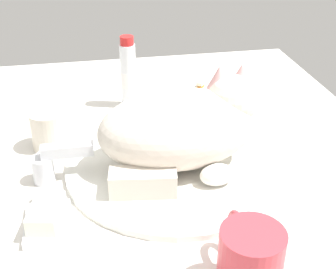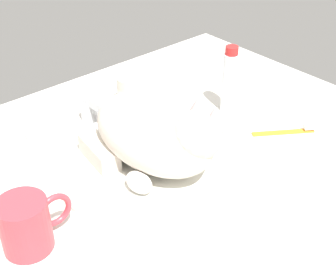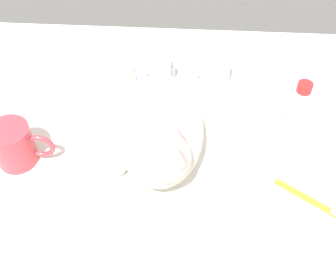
# 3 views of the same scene
# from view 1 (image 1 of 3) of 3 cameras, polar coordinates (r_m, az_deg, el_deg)

# --- Properties ---
(ground_plane) EXTENTS (1.10, 0.83, 0.03)m
(ground_plane) POSITION_cam_1_polar(r_m,az_deg,el_deg) (0.81, 1.02, -4.92)
(ground_plane) COLOR silver
(sink_basin) EXTENTS (0.38, 0.38, 0.01)m
(sink_basin) POSITION_cam_1_polar(r_m,az_deg,el_deg) (0.80, 1.03, -3.70)
(sink_basin) COLOR silver
(sink_basin) RESTS_ON ground_plane
(faucet) EXTENTS (0.15, 0.10, 0.06)m
(faucet) POSITION_cam_1_polar(r_m,az_deg,el_deg) (0.78, -14.24, -3.75)
(faucet) COLOR silver
(faucet) RESTS_ON ground_plane
(cat) EXTENTS (0.19, 0.28, 0.16)m
(cat) POSITION_cam_1_polar(r_m,az_deg,el_deg) (0.77, 1.96, 1.02)
(cat) COLOR beige
(cat) RESTS_ON sink_basin
(coffee_mug) EXTENTS (0.12, 0.08, 0.09)m
(coffee_mug) POSITION_cam_1_polar(r_m,az_deg,el_deg) (0.58, 9.93, -14.91)
(coffee_mug) COLOR #C63842
(coffee_mug) RESTS_ON ground_plane
(rinse_cup) EXTENTS (0.06, 0.06, 0.07)m
(rinse_cup) POSITION_cam_1_polar(r_m,az_deg,el_deg) (0.87, -14.42, 0.53)
(rinse_cup) COLOR silver
(rinse_cup) RESTS_ON ground_plane
(soap_dish) EXTENTS (0.09, 0.06, 0.01)m
(soap_dish) POSITION_cam_1_polar(r_m,az_deg,el_deg) (0.70, -14.50, -10.51)
(soap_dish) COLOR white
(soap_dish) RESTS_ON ground_plane
(soap_bar) EXTENTS (0.08, 0.06, 0.03)m
(soap_bar) POSITION_cam_1_polar(r_m,az_deg,el_deg) (0.69, -14.69, -9.29)
(soap_bar) COLOR silver
(soap_bar) RESTS_ON soap_dish
(toothpaste_bottle) EXTENTS (0.03, 0.03, 0.15)m
(toothpaste_bottle) POSITION_cam_1_polar(r_m,az_deg,el_deg) (0.99, -4.89, 7.38)
(toothpaste_bottle) COLOR white
(toothpaste_bottle) RESTS_ON ground_plane
(toothbrush) EXTENTS (0.12, 0.09, 0.02)m
(toothbrush) POSITION_cam_1_polar(r_m,az_deg,el_deg) (1.06, 3.15, 5.11)
(toothbrush) COLOR orange
(toothbrush) RESTS_ON ground_plane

